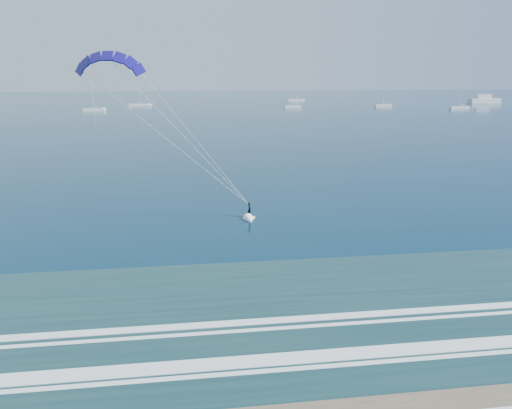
{
  "coord_description": "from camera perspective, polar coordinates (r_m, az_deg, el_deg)",
  "views": [
    {
      "loc": [
        -6.51,
        -15.49,
        14.77
      ],
      "look_at": [
        -1.26,
        25.57,
        3.01
      ],
      "focal_mm": 32.0,
      "sensor_mm": 36.0,
      "label": 1
    }
  ],
  "objects": [
    {
      "name": "sailboat_5",
      "position": [
        233.76,
        15.6,
        11.83
      ],
      "size": [
        7.86,
        2.4,
        10.84
      ],
      "color": "silver",
      "rests_on": "ground"
    },
    {
      "name": "kitesurfer_rig",
      "position": [
        45.87,
        -9.41,
        8.76
      ],
      "size": [
        18.09,
        3.98,
        17.92
      ],
      "color": "#B1F41C",
      "rests_on": "ground"
    },
    {
      "name": "motor_yacht",
      "position": [
        285.13,
        26.62,
        11.63
      ],
      "size": [
        17.11,
        4.56,
        6.79
      ],
      "color": "silver",
      "rests_on": "ground"
    },
    {
      "name": "sailboat_6",
      "position": [
        231.17,
        24.08,
        11.02
      ],
      "size": [
        8.96,
        2.4,
        12.11
      ],
      "color": "silver",
      "rests_on": "ground"
    },
    {
      "name": "sailboat_4",
      "position": [
        277.7,
        5.01,
        12.89
      ],
      "size": [
        9.71,
        2.4,
        13.07
      ],
      "color": "silver",
      "rests_on": "ground"
    },
    {
      "name": "sailboat_3",
      "position": [
        217.33,
        4.59,
        12.09
      ],
      "size": [
        7.35,
        2.4,
        10.39
      ],
      "color": "silver",
      "rests_on": "ground"
    },
    {
      "name": "sailboat_2",
      "position": [
        237.39,
        -14.33,
        11.98
      ],
      "size": [
        10.46,
        2.4,
        13.86
      ],
      "color": "silver",
      "rests_on": "ground"
    },
    {
      "name": "sailboat_1",
      "position": [
        210.23,
        -19.57,
        11.12
      ],
      "size": [
        8.89,
        2.4,
        12.18
      ],
      "color": "silver",
      "rests_on": "ground"
    }
  ]
}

